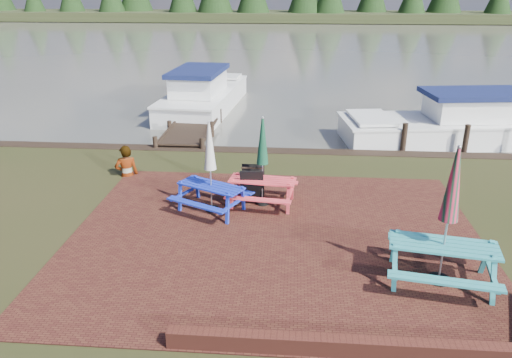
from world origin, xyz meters
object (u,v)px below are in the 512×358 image
object	(u,v)px
jetty	(202,114)
boat_near	(452,126)
picnic_table_red	(262,175)
person	(124,146)
picnic_table_teal	(445,238)
chalkboard	(252,184)
picnic_table_blue	(211,181)
boat_jetty	(204,96)

from	to	relation	value
jetty	boat_near	world-z (taller)	boat_near
picnic_table_red	jetty	xyz separation A→B (m)	(-3.10, 8.55, -0.68)
person	jetty	bearing A→B (deg)	-118.35
picnic_table_teal	person	distance (m)	9.00
picnic_table_red	boat_near	distance (m)	9.03
chalkboard	picnic_table_teal	bearing A→B (deg)	-42.66
picnic_table_blue	chalkboard	bearing A→B (deg)	59.24
picnic_table_blue	boat_near	distance (m)	10.23
jetty	picnic_table_red	bearing A→B (deg)	-70.05
picnic_table_red	picnic_table_blue	distance (m)	1.30
boat_jetty	boat_near	bearing A→B (deg)	-17.75
picnic_table_red	boat_near	bearing A→B (deg)	52.18
picnic_table_teal	picnic_table_blue	bearing A→B (deg)	159.61
picnic_table_red	picnic_table_teal	bearing A→B (deg)	-35.16
picnic_table_teal	person	xyz separation A→B (m)	(-7.56, 4.88, -0.03)
boat_jetty	boat_near	size ratio (longest dim) A/B	0.98
jetty	boat_near	distance (m)	9.74
picnic_table_teal	picnic_table_red	distance (m)	4.78
chalkboard	boat_near	xyz separation A→B (m)	(6.64, 6.23, -0.07)
chalkboard	boat_jetty	bearing A→B (deg)	105.72
chalkboard	boat_jetty	world-z (taller)	boat_jetty
boat_near	chalkboard	bearing A→B (deg)	125.47
picnic_table_red	jetty	bearing A→B (deg)	117.15
picnic_table_teal	boat_jetty	xyz separation A→B (m)	(-6.87, 13.61, -0.49)
chalkboard	jetty	xyz separation A→B (m)	(-2.84, 8.40, -0.37)
person	picnic_table_red	bearing A→B (deg)	136.89
picnic_table_red	boat_jetty	world-z (taller)	picnic_table_red
boat_near	picnic_table_red	bearing A→B (deg)	127.29
picnic_table_blue	jetty	size ratio (longest dim) A/B	0.25
picnic_table_teal	picnic_table_blue	distance (m)	5.48
chalkboard	picnic_table_red	bearing A→B (deg)	-30.75
boat_jetty	person	distance (m)	8.77
jetty	boat_jetty	world-z (taller)	boat_jetty
picnic_table_red	jetty	distance (m)	9.12
picnic_table_teal	chalkboard	distance (m)	5.09
picnic_table_teal	jetty	xyz separation A→B (m)	(-6.63, 11.77, -0.82)
chalkboard	person	distance (m)	4.09
boat_near	person	world-z (taller)	person
person	boat_near	bearing A→B (deg)	-176.33
picnic_table_blue	chalkboard	xyz separation A→B (m)	(0.95, 0.61, -0.30)
boat_jetty	chalkboard	bearing A→B (deg)	-68.55
picnic_table_teal	person	size ratio (longest dim) A/B	1.47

